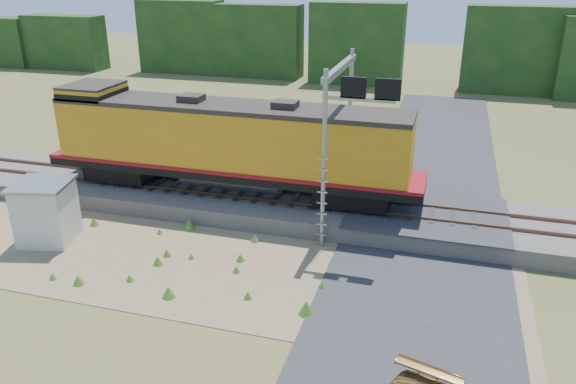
% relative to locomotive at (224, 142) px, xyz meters
% --- Properties ---
extents(ground, '(140.00, 140.00, 0.00)m').
position_rel_locomotive_xyz_m(ground, '(2.64, -6.00, -3.30)').
color(ground, '#475123').
rests_on(ground, ground).
extents(ballast, '(70.00, 5.00, 0.80)m').
position_rel_locomotive_xyz_m(ballast, '(2.64, 0.00, -2.90)').
color(ballast, slate).
rests_on(ballast, ground).
extents(rails, '(70.00, 1.54, 0.16)m').
position_rel_locomotive_xyz_m(rails, '(2.64, 0.00, -2.42)').
color(rails, brown).
rests_on(rails, ballast).
extents(dirt_shoulder, '(26.00, 8.00, 0.03)m').
position_rel_locomotive_xyz_m(dirt_shoulder, '(0.64, -5.50, -3.28)').
color(dirt_shoulder, '#8C7754').
rests_on(dirt_shoulder, ground).
extents(road, '(7.00, 66.00, 0.86)m').
position_rel_locomotive_xyz_m(road, '(9.64, -5.26, -3.21)').
color(road, '#38383A').
rests_on(road, ground).
extents(tree_line_north, '(130.00, 3.00, 6.50)m').
position_rel_locomotive_xyz_m(tree_line_north, '(2.64, 32.00, -0.23)').
color(tree_line_north, '#153714').
rests_on(tree_line_north, ground).
extents(weed_clumps, '(15.00, 6.20, 0.56)m').
position_rel_locomotive_xyz_m(weed_clumps, '(-0.86, -5.90, -3.30)').
color(weed_clumps, '#467120').
rests_on(weed_clumps, ground).
extents(locomotive, '(18.38, 2.80, 4.74)m').
position_rel_locomotive_xyz_m(locomotive, '(0.00, 0.00, 0.00)').
color(locomotive, black).
rests_on(locomotive, rails).
extents(shed, '(2.74, 2.74, 2.70)m').
position_rel_locomotive_xyz_m(shed, '(-5.97, -5.60, -1.93)').
color(shed, silver).
rests_on(shed, ground).
extents(signal_gantry, '(2.97, 6.20, 7.50)m').
position_rel_locomotive_xyz_m(signal_gantry, '(5.86, -0.68, 2.30)').
color(signal_gantry, gray).
rests_on(signal_gantry, ground).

